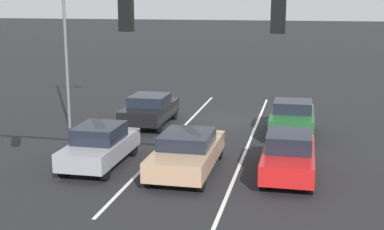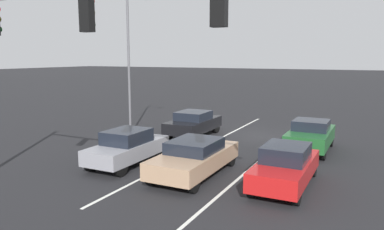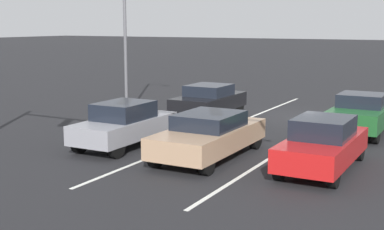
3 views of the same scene
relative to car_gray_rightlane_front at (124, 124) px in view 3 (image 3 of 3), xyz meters
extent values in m
plane|color=black|center=(-3.28, -8.26, -0.79)|extent=(240.00, 240.00, 0.00)
cube|color=silver|center=(-4.96, -4.83, -0.78)|extent=(0.12, 18.86, 0.01)
cube|color=silver|center=(-1.60, -4.83, -0.78)|extent=(0.12, 18.86, 0.01)
cube|color=gray|center=(0.00, -0.01, -0.13)|extent=(1.73, 4.14, 0.63)
cube|color=black|center=(0.00, 0.02, 0.47)|extent=(1.52, 1.91, 0.57)
cube|color=red|center=(-0.60, -2.04, 0.03)|extent=(0.24, 0.06, 0.12)
cube|color=red|center=(0.60, -2.04, 0.03)|extent=(0.24, 0.06, 0.12)
cylinder|color=black|center=(-0.73, 1.47, -0.45)|extent=(0.22, 0.68, 0.68)
cylinder|color=black|center=(0.73, 1.47, -0.45)|extent=(0.22, 0.68, 0.68)
cylinder|color=black|center=(-0.73, -1.49, -0.45)|extent=(0.22, 0.68, 0.68)
cylinder|color=black|center=(0.73, -1.49, -0.45)|extent=(0.22, 0.68, 0.68)
cube|color=tan|center=(-3.24, 0.00, -0.15)|extent=(1.94, 4.73, 0.65)
cube|color=black|center=(-3.24, -0.02, 0.41)|extent=(1.71, 2.12, 0.46)
cube|color=red|center=(-3.92, -2.33, 0.01)|extent=(0.24, 0.06, 0.12)
cube|color=red|center=(-2.56, -2.33, 0.01)|extent=(0.24, 0.06, 0.12)
cylinder|color=black|center=(-4.08, 1.80, -0.47)|extent=(0.22, 0.63, 0.63)
cylinder|color=black|center=(-2.39, 1.80, -0.47)|extent=(0.22, 0.63, 0.63)
cylinder|color=black|center=(-4.08, -1.81, -0.47)|extent=(0.22, 0.63, 0.63)
cylinder|color=black|center=(-2.39, -1.81, -0.47)|extent=(0.22, 0.63, 0.63)
cube|color=red|center=(-6.74, -0.31, -0.16)|extent=(1.71, 4.31, 0.66)
cube|color=black|center=(-6.74, -0.30, 0.46)|extent=(1.51, 1.87, 0.57)
cube|color=red|center=(-7.34, -2.42, 0.01)|extent=(0.24, 0.06, 0.12)
cube|color=red|center=(-6.14, -2.42, 0.01)|extent=(0.24, 0.06, 0.12)
cylinder|color=black|center=(-7.46, 1.29, -0.48)|extent=(0.22, 0.60, 0.60)
cylinder|color=black|center=(-6.01, 1.29, -0.48)|extent=(0.22, 0.60, 0.60)
cylinder|color=black|center=(-7.46, -1.91, -0.48)|extent=(0.22, 0.60, 0.60)
cylinder|color=black|center=(-6.01, -1.91, -0.48)|extent=(0.22, 0.60, 0.60)
cube|color=#1E5928|center=(-6.69, -6.01, -0.08)|extent=(1.87, 4.13, 0.71)
cube|color=black|center=(-6.69, -6.03, 0.52)|extent=(1.65, 1.63, 0.49)
cube|color=red|center=(-6.03, -8.03, 0.10)|extent=(0.24, 0.06, 0.12)
cylinder|color=black|center=(-7.49, -4.55, -0.43)|extent=(0.22, 0.71, 0.71)
cylinder|color=black|center=(-5.88, -4.55, -0.43)|extent=(0.22, 0.71, 0.71)
cylinder|color=black|center=(-5.88, -7.47, -0.43)|extent=(0.22, 0.71, 0.71)
cube|color=black|center=(0.07, -6.55, -0.11)|extent=(1.92, 4.13, 0.65)
cube|color=black|center=(0.07, -6.55, 0.45)|extent=(1.69, 1.91, 0.47)
cube|color=red|center=(-0.60, -8.58, 0.05)|extent=(0.24, 0.06, 0.12)
cube|color=red|center=(0.74, -8.58, 0.05)|extent=(0.24, 0.06, 0.12)
cylinder|color=black|center=(-0.76, -5.09, -0.43)|extent=(0.22, 0.71, 0.71)
cylinder|color=black|center=(0.90, -5.09, -0.43)|extent=(0.22, 0.71, 0.71)
cylinder|color=black|center=(-0.76, -8.01, -0.43)|extent=(0.22, 0.71, 0.71)
cylinder|color=black|center=(0.90, -8.01, -0.43)|extent=(0.22, 0.71, 0.71)
cylinder|color=slate|center=(3.61, -5.20, 3.26)|extent=(0.14, 0.14, 8.10)
camera|label=1|loc=(-7.18, 17.55, 5.23)|focal=50.00mm
camera|label=2|loc=(-9.55, 12.83, 3.87)|focal=35.00mm
camera|label=3|loc=(-10.57, 14.63, 3.39)|focal=50.00mm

